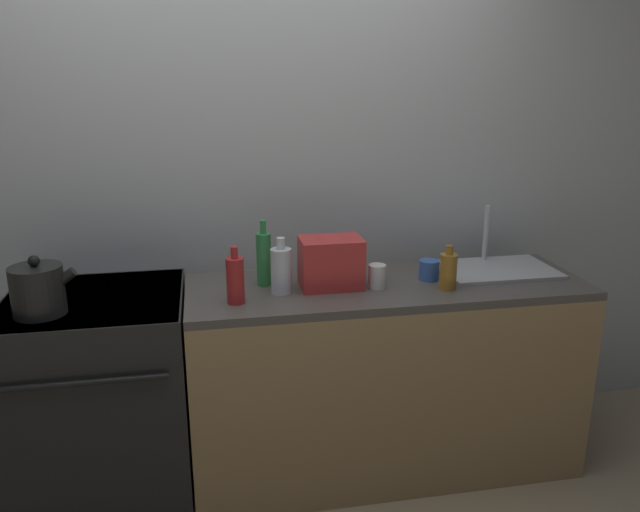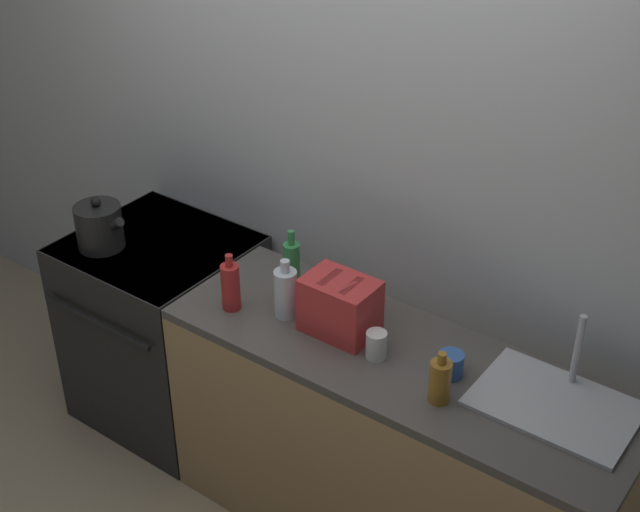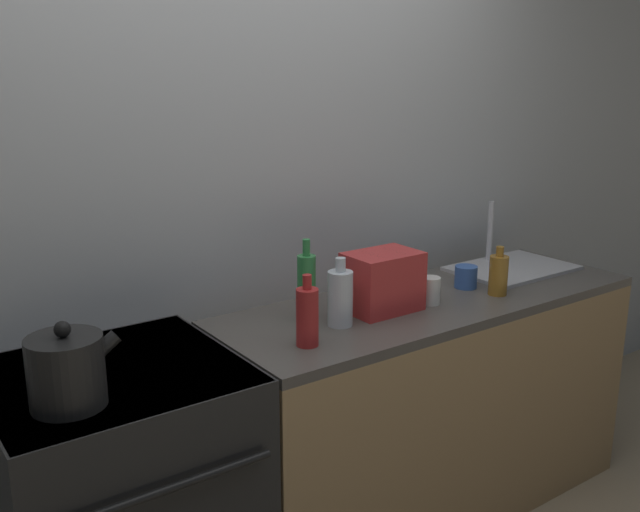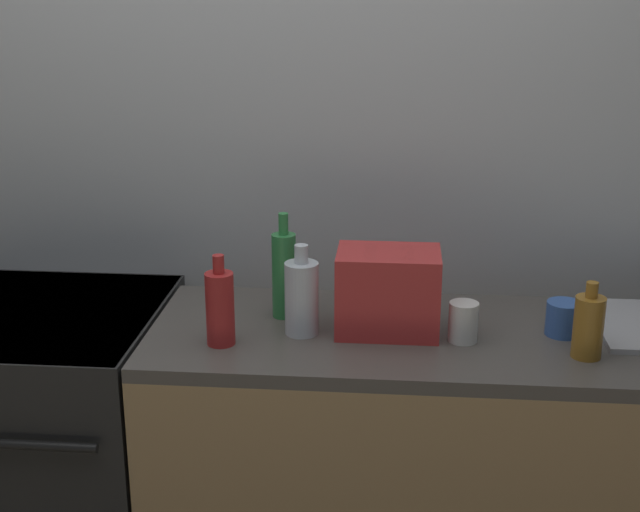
{
  "view_description": "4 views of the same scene",
  "coord_description": "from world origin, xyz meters",
  "px_view_note": "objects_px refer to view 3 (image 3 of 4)",
  "views": [
    {
      "loc": [
        -0.15,
        -2.18,
        1.78
      ],
      "look_at": [
        0.32,
        0.33,
        1.03
      ],
      "focal_mm": 35.0,
      "sensor_mm": 36.0,
      "label": 1
    },
    {
      "loc": [
        1.85,
        -1.86,
        2.83
      ],
      "look_at": [
        0.22,
        0.36,
        1.13
      ],
      "focal_mm": 50.0,
      "sensor_mm": 36.0,
      "label": 2
    },
    {
      "loc": [
        -1.24,
        -1.56,
        1.75
      ],
      "look_at": [
        0.15,
        0.38,
        1.12
      ],
      "focal_mm": 40.0,
      "sensor_mm": 36.0,
      "label": 3
    },
    {
      "loc": [
        0.38,
        -1.85,
        1.79
      ],
      "look_at": [
        0.19,
        0.35,
        1.08
      ],
      "focal_mm": 50.0,
      "sensor_mm": 36.0,
      "label": 4
    }
  ],
  "objects_px": {
    "bottle_amber": "(498,275)",
    "cup_white": "(430,291)",
    "stove": "(122,504)",
    "bottle_red": "(307,316)",
    "kettle": "(67,371)",
    "bottle_green": "(307,286)",
    "bottle_clear": "(340,297)",
    "toaster": "(382,281)",
    "cup_blue": "(466,277)"
  },
  "relations": [
    {
      "from": "bottle_amber",
      "to": "stove",
      "type": "bearing_deg",
      "value": 173.57
    },
    {
      "from": "kettle",
      "to": "toaster",
      "type": "bearing_deg",
      "value": 5.17
    },
    {
      "from": "stove",
      "to": "kettle",
      "type": "xyz_separation_m",
      "value": [
        -0.16,
        -0.15,
        0.53
      ]
    },
    {
      "from": "bottle_amber",
      "to": "cup_white",
      "type": "bearing_deg",
      "value": 166.33
    },
    {
      "from": "kettle",
      "to": "stove",
      "type": "bearing_deg",
      "value": 42.36
    },
    {
      "from": "bottle_green",
      "to": "cup_white",
      "type": "height_order",
      "value": "bottle_green"
    },
    {
      "from": "bottle_green",
      "to": "stove",
      "type": "bearing_deg",
      "value": -177.37
    },
    {
      "from": "kettle",
      "to": "toaster",
      "type": "height_order",
      "value": "kettle"
    },
    {
      "from": "bottle_red",
      "to": "cup_blue",
      "type": "height_order",
      "value": "bottle_red"
    },
    {
      "from": "stove",
      "to": "bottle_amber",
      "type": "distance_m",
      "value": 1.56
    },
    {
      "from": "bottle_clear",
      "to": "bottle_green",
      "type": "bearing_deg",
      "value": 117.53
    },
    {
      "from": "stove",
      "to": "bottle_amber",
      "type": "xyz_separation_m",
      "value": [
        1.47,
        -0.17,
        0.52
      ]
    },
    {
      "from": "cup_white",
      "to": "cup_blue",
      "type": "bearing_deg",
      "value": 13.93
    },
    {
      "from": "stove",
      "to": "cup_blue",
      "type": "distance_m",
      "value": 1.51
    },
    {
      "from": "stove",
      "to": "bottle_clear",
      "type": "bearing_deg",
      "value": -6.07
    },
    {
      "from": "kettle",
      "to": "bottle_green",
      "type": "xyz_separation_m",
      "value": [
        0.87,
        0.18,
        0.02
      ]
    },
    {
      "from": "cup_blue",
      "to": "bottle_red",
      "type": "bearing_deg",
      "value": -171.03
    },
    {
      "from": "bottle_green",
      "to": "kettle",
      "type": "bearing_deg",
      "value": -168.27
    },
    {
      "from": "bottle_amber",
      "to": "bottle_clear",
      "type": "distance_m",
      "value": 0.7
    },
    {
      "from": "bottle_clear",
      "to": "bottle_red",
      "type": "bearing_deg",
      "value": -156.32
    },
    {
      "from": "kettle",
      "to": "bottle_amber",
      "type": "bearing_deg",
      "value": -0.6
    },
    {
      "from": "bottle_clear",
      "to": "bottle_red",
      "type": "height_order",
      "value": "bottle_clear"
    },
    {
      "from": "stove",
      "to": "bottle_clear",
      "type": "height_order",
      "value": "bottle_clear"
    },
    {
      "from": "bottle_green",
      "to": "bottle_clear",
      "type": "relative_size",
      "value": 1.21
    },
    {
      "from": "bottle_green",
      "to": "bottle_clear",
      "type": "bearing_deg",
      "value": -62.47
    },
    {
      "from": "bottle_green",
      "to": "cup_blue",
      "type": "relative_size",
      "value": 3.23
    },
    {
      "from": "kettle",
      "to": "bottle_amber",
      "type": "xyz_separation_m",
      "value": [
        1.63,
        -0.02,
        -0.02
      ]
    },
    {
      "from": "toaster",
      "to": "stove",
      "type": "bearing_deg",
      "value": 177.42
    },
    {
      "from": "cup_white",
      "to": "cup_blue",
      "type": "height_order",
      "value": "cup_white"
    },
    {
      "from": "kettle",
      "to": "cup_blue",
      "type": "distance_m",
      "value": 1.6
    },
    {
      "from": "kettle",
      "to": "toaster",
      "type": "relative_size",
      "value": 0.94
    },
    {
      "from": "bottle_amber",
      "to": "cup_white",
      "type": "relative_size",
      "value": 1.87
    },
    {
      "from": "kettle",
      "to": "cup_white",
      "type": "xyz_separation_m",
      "value": [
        1.34,
        0.05,
        -0.05
      ]
    },
    {
      "from": "kettle",
      "to": "bottle_red",
      "type": "distance_m",
      "value": 0.74
    },
    {
      "from": "toaster",
      "to": "cup_blue",
      "type": "distance_m",
      "value": 0.45
    },
    {
      "from": "stove",
      "to": "toaster",
      "type": "bearing_deg",
      "value": -2.58
    },
    {
      "from": "kettle",
      "to": "cup_white",
      "type": "distance_m",
      "value": 1.34
    },
    {
      "from": "kettle",
      "to": "bottle_clear",
      "type": "height_order",
      "value": "bottle_clear"
    },
    {
      "from": "bottle_red",
      "to": "bottle_green",
      "type": "bearing_deg",
      "value": 56.06
    },
    {
      "from": "stove",
      "to": "bottle_red",
      "type": "height_order",
      "value": "bottle_red"
    },
    {
      "from": "bottle_red",
      "to": "cup_white",
      "type": "height_order",
      "value": "bottle_red"
    },
    {
      "from": "bottle_red",
      "to": "stove",
      "type": "bearing_deg",
      "value": 163.84
    },
    {
      "from": "stove",
      "to": "bottle_amber",
      "type": "height_order",
      "value": "bottle_amber"
    },
    {
      "from": "toaster",
      "to": "cup_white",
      "type": "bearing_deg",
      "value": -14.81
    },
    {
      "from": "kettle",
      "to": "bottle_red",
      "type": "height_order",
      "value": "same"
    },
    {
      "from": "bottle_green",
      "to": "cup_blue",
      "type": "distance_m",
      "value": 0.73
    },
    {
      "from": "toaster",
      "to": "kettle",
      "type": "bearing_deg",
      "value": -174.83
    },
    {
      "from": "bottle_clear",
      "to": "cup_white",
      "type": "relative_size",
      "value": 2.32
    },
    {
      "from": "bottle_amber",
      "to": "bottle_clear",
      "type": "bearing_deg",
      "value": 173.17
    },
    {
      "from": "bottle_red",
      "to": "cup_white",
      "type": "relative_size",
      "value": 2.28
    }
  ]
}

